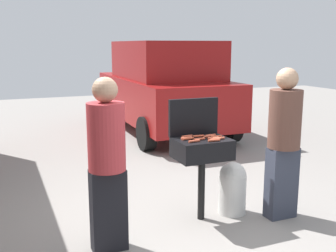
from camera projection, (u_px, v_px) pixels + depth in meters
The scene contains 20 objects.
ground_plane at pixel (188, 227), 4.43m from camera, with size 24.00×24.00×0.00m, color gray.
bbq_grill at pixel (202, 152), 4.50m from camera, with size 0.60×0.44×0.93m.
grill_lid_open at pixel (194, 117), 4.63m from camera, with size 0.60×0.05×0.42m, color black.
hot_dog_0 at pixel (199, 139), 4.41m from camera, with size 0.03×0.03×0.13m, color #B74C33.
hot_dog_1 at pixel (213, 138), 4.46m from camera, with size 0.03×0.03×0.13m, color #C6593D.
hot_dog_2 at pixel (188, 139), 4.43m from camera, with size 0.03×0.03×0.13m, color #AD4228.
hot_dog_3 at pixel (215, 139), 4.40m from camera, with size 0.03×0.03×0.13m, color #C6593D.
hot_dog_4 at pixel (216, 137), 4.53m from camera, with size 0.03×0.03×0.13m, color #AD4228.
hot_dog_5 at pixel (198, 136), 4.55m from camera, with size 0.03×0.03×0.13m, color #AD4228.
hot_dog_6 at pixel (219, 138), 4.45m from camera, with size 0.03×0.03×0.13m, color #C6593D.
hot_dog_7 at pixel (194, 141), 4.32m from camera, with size 0.03×0.03×0.13m, color #B74C33.
hot_dog_8 at pixel (210, 135), 4.59m from camera, with size 0.03×0.03×0.13m, color #B74C33.
hot_dog_9 at pixel (187, 138), 4.45m from camera, with size 0.03×0.03×0.13m, color #C6593D.
hot_dog_10 at pixel (214, 140), 4.35m from camera, with size 0.03×0.03×0.13m, color #B74C33.
hot_dog_11 at pixel (208, 136), 4.54m from camera, with size 0.03×0.03×0.13m, color #B74C33.
hot_dog_12 at pixel (187, 136), 4.54m from camera, with size 0.03×0.03×0.13m, color #B74C33.
propane_tank at pixel (232, 187), 4.75m from camera, with size 0.32×0.32×0.62m.
person_left at pixel (107, 159), 3.78m from camera, with size 0.35×0.35×1.67m.
person_right at pixel (284, 138), 4.53m from camera, with size 0.36×0.36×1.71m.
parked_minivan at pixel (163, 87), 9.14m from camera, with size 2.11×4.44×2.02m.
Camera 1 is at (-1.80, -3.72, 1.95)m, focal length 43.67 mm.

